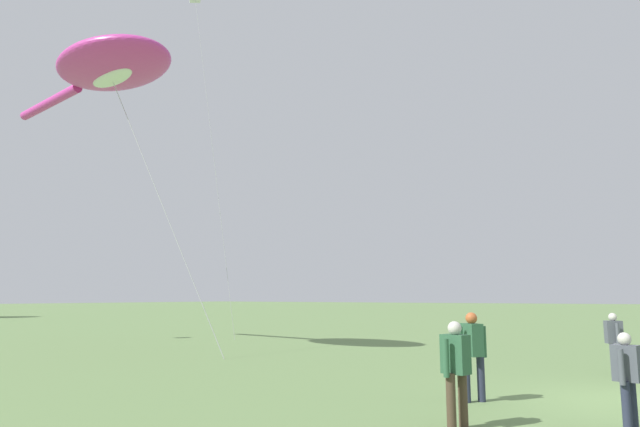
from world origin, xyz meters
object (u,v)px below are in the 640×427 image
at_px(person_photographer, 456,366).
at_px(person_tall_center, 473,350).
at_px(person_grey_haired_man, 614,339).
at_px(big_show_kite, 110,67).
at_px(person_brown_coat, 627,374).
at_px(small_kite_stunt_black, 200,35).

xyz_separation_m(person_photographer, person_tall_center, (2.28, 0.48, 0.04)).
xyz_separation_m(person_grey_haired_man, person_photographer, (-7.83, 1.39, 0.03)).
height_order(big_show_kite, person_grey_haired_man, big_show_kite).
bearing_deg(person_brown_coat, small_kite_stunt_black, -14.87).
relative_size(person_grey_haired_man, person_photographer, 0.97).
bearing_deg(person_brown_coat, person_tall_center, -11.24).
bearing_deg(person_brown_coat, person_grey_haired_man, -70.93).
relative_size(person_photographer, small_kite_stunt_black, 0.09).
relative_size(big_show_kite, person_brown_coat, 9.15).
height_order(big_show_kite, person_tall_center, big_show_kite).
distance_m(person_grey_haired_man, person_photographer, 7.95).
height_order(person_grey_haired_man, small_kite_stunt_black, small_kite_stunt_black).
distance_m(person_photographer, small_kite_stunt_black, 24.68).
bearing_deg(person_photographer, person_tall_center, -62.57).
bearing_deg(big_show_kite, small_kite_stunt_black, 117.67).
bearing_deg(person_tall_center, person_photographer, 142.41).
relative_size(big_show_kite, small_kite_stunt_black, 0.74).
bearing_deg(big_show_kite, person_tall_center, 1.42).
bearing_deg(person_photographer, small_kite_stunt_black, -17.17).
bearing_deg(small_kite_stunt_black, person_tall_center, -163.02).
xyz_separation_m(person_grey_haired_man, person_brown_coat, (-6.70, -0.81, -0.06)).
distance_m(person_tall_center, small_kite_stunt_black, 23.40).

